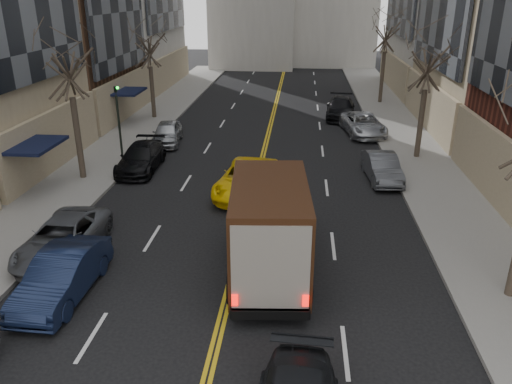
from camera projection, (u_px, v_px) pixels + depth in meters
sidewalk_left at (125, 140)px, 31.87m from camera, size 4.00×66.00×0.15m
sidewalk_right at (413, 147)px, 30.37m from camera, size 4.00×66.00×0.15m
tree_lf_mid at (65, 46)px, 22.94m from camera, size 3.20×3.20×8.91m
tree_lf_far at (148, 35)px, 35.15m from camera, size 3.20×3.20×8.12m
tree_rt_mid at (430, 47)px, 26.25m from camera, size 3.20×3.20×8.32m
tree_rt_far at (387, 20)px, 39.88m from camera, size 3.20×3.20×9.11m
traffic_signal at (118, 117)px, 26.09m from camera, size 0.29×0.26×4.70m
ups_truck at (269, 228)px, 16.37m from camera, size 2.95×6.45×3.44m
taxi at (247, 179)px, 23.47m from camera, size 3.06×5.49×1.45m
pedestrian at (275, 240)px, 17.55m from camera, size 0.46×0.63×1.61m
parked_lf_b at (62, 275)px, 15.53m from camera, size 1.66×4.45×1.45m
parked_lf_c at (63, 238)px, 18.00m from camera, size 2.22×4.78×1.33m
parked_lf_d at (141, 158)px, 26.58m from camera, size 2.03×4.74×1.36m
parked_lf_e at (167, 133)px, 31.13m from camera, size 2.09×4.21×1.38m
parked_rt_a at (382, 167)px, 25.14m from camera, size 1.72×4.16×1.34m
parked_rt_b at (363, 124)px, 33.13m from camera, size 2.99×5.31×1.40m
parked_rt_c at (341, 108)px, 37.45m from camera, size 2.47×5.25×1.48m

